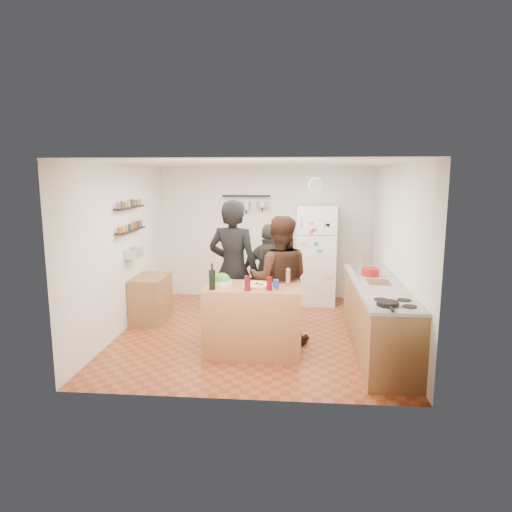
# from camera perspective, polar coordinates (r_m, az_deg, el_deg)

# --- Properties ---
(room_shell) EXTENTS (4.20, 4.20, 4.20)m
(room_shell) POSITION_cam_1_polar(r_m,az_deg,el_deg) (7.03, 0.21, 1.21)
(room_shell) COLOR brown
(room_shell) RESTS_ON ground
(prep_island) EXTENTS (1.25, 0.72, 0.91)m
(prep_island) POSITION_cam_1_polar(r_m,az_deg,el_deg) (6.06, -0.33, -7.96)
(prep_island) COLOR #A7633D
(prep_island) RESTS_ON floor
(pizza_board) EXTENTS (0.42, 0.34, 0.02)m
(pizza_board) POSITION_cam_1_polar(r_m,az_deg,el_deg) (5.91, 0.42, -3.75)
(pizza_board) COLOR olive
(pizza_board) RESTS_ON prep_island
(pizza) EXTENTS (0.34, 0.34, 0.02)m
(pizza) POSITION_cam_1_polar(r_m,az_deg,el_deg) (5.91, 0.42, -3.57)
(pizza) COLOR beige
(pizza) RESTS_ON pizza_board
(salad_bowl) EXTENTS (0.28, 0.28, 0.06)m
(salad_bowl) POSITION_cam_1_polar(r_m,az_deg,el_deg) (6.03, -4.27, -3.32)
(salad_bowl) COLOR silver
(salad_bowl) RESTS_ON prep_island
(wine_bottle) EXTENTS (0.08, 0.08, 0.25)m
(wine_bottle) POSITION_cam_1_polar(r_m,az_deg,el_deg) (5.77, -5.50, -2.99)
(wine_bottle) COLOR black
(wine_bottle) RESTS_ON prep_island
(wine_glass_near) EXTENTS (0.08, 0.08, 0.18)m
(wine_glass_near) POSITION_cam_1_polar(r_m,az_deg,el_deg) (5.69, -1.07, -3.44)
(wine_glass_near) COLOR #57071A
(wine_glass_near) RESTS_ON prep_island
(wine_glass_far) EXTENTS (0.07, 0.07, 0.17)m
(wine_glass_far) POSITION_cam_1_polar(r_m,az_deg,el_deg) (5.71, 1.68, -3.46)
(wine_glass_far) COLOR #60080C
(wine_glass_far) RESTS_ON prep_island
(pepper_mill) EXTENTS (0.06, 0.06, 0.19)m
(pepper_mill) POSITION_cam_1_polar(r_m,az_deg,el_deg) (5.94, 4.04, -2.86)
(pepper_mill) COLOR brown
(pepper_mill) RESTS_ON prep_island
(salt_canister) EXTENTS (0.07, 0.07, 0.12)m
(salt_canister) POSITION_cam_1_polar(r_m,az_deg,el_deg) (5.79, 2.51, -3.55)
(salt_canister) COLOR navy
(salt_canister) RESTS_ON prep_island
(person_left) EXTENTS (0.81, 0.62, 2.01)m
(person_left) POSITION_cam_1_polar(r_m,az_deg,el_deg) (6.54, -2.86, -1.67)
(person_left) COLOR black
(person_left) RESTS_ON floor
(person_center) EXTENTS (0.87, 0.68, 1.79)m
(person_center) POSITION_cam_1_polar(r_m,az_deg,el_deg) (6.38, 2.94, -2.97)
(person_center) COLOR black
(person_center) RESTS_ON floor
(person_back) EXTENTS (1.01, 0.59, 1.62)m
(person_back) POSITION_cam_1_polar(r_m,az_deg,el_deg) (6.97, 1.73, -2.57)
(person_back) COLOR #2A2725
(person_back) RESTS_ON floor
(counter_run) EXTENTS (0.63, 2.63, 0.90)m
(counter_run) POSITION_cam_1_polar(r_m,az_deg,el_deg) (6.37, 15.01, -7.46)
(counter_run) COLOR #9E7042
(counter_run) RESTS_ON floor
(stove_top) EXTENTS (0.60, 0.62, 0.02)m
(stove_top) POSITION_cam_1_polar(r_m,az_deg,el_deg) (5.35, 16.97, -5.78)
(stove_top) COLOR white
(stove_top) RESTS_ON counter_run
(skillet) EXTENTS (0.24, 0.24, 0.05)m
(skillet) POSITION_cam_1_polar(r_m,az_deg,el_deg) (5.23, 16.13, -5.74)
(skillet) COLOR black
(skillet) RESTS_ON stove_top
(sink) EXTENTS (0.50, 0.80, 0.03)m
(sink) POSITION_cam_1_polar(r_m,az_deg,el_deg) (7.07, 14.01, -1.81)
(sink) COLOR silver
(sink) RESTS_ON counter_run
(cutting_board) EXTENTS (0.30, 0.40, 0.02)m
(cutting_board) POSITION_cam_1_polar(r_m,az_deg,el_deg) (6.33, 15.07, -3.26)
(cutting_board) COLOR brown
(cutting_board) RESTS_ON counter_run
(red_bowl) EXTENTS (0.25, 0.25, 0.10)m
(red_bowl) POSITION_cam_1_polar(r_m,az_deg,el_deg) (6.70, 14.09, -1.95)
(red_bowl) COLOR #9F1512
(red_bowl) RESTS_ON counter_run
(fridge) EXTENTS (0.70, 0.68, 1.80)m
(fridge) POSITION_cam_1_polar(r_m,az_deg,el_deg) (8.42, 7.45, 0.17)
(fridge) COLOR white
(fridge) RESTS_ON floor
(wall_clock) EXTENTS (0.30, 0.03, 0.30)m
(wall_clock) POSITION_cam_1_polar(r_m,az_deg,el_deg) (8.63, 7.55, 8.75)
(wall_clock) COLOR silver
(wall_clock) RESTS_ON back_wall
(spice_shelf_lower) EXTENTS (0.12, 1.00, 0.02)m
(spice_shelf_lower) POSITION_cam_1_polar(r_m,az_deg,el_deg) (7.24, -15.36, 3.10)
(spice_shelf_lower) COLOR black
(spice_shelf_lower) RESTS_ON left_wall
(spice_shelf_upper) EXTENTS (0.12, 1.00, 0.02)m
(spice_shelf_upper) POSITION_cam_1_polar(r_m,az_deg,el_deg) (7.21, -15.48, 5.86)
(spice_shelf_upper) COLOR black
(spice_shelf_upper) RESTS_ON left_wall
(produce_basket) EXTENTS (0.18, 0.35, 0.14)m
(produce_basket) POSITION_cam_1_polar(r_m,az_deg,el_deg) (7.28, -15.01, 0.36)
(produce_basket) COLOR silver
(produce_basket) RESTS_ON left_wall
(side_table) EXTENTS (0.50, 0.80, 0.73)m
(side_table) POSITION_cam_1_polar(r_m,az_deg,el_deg) (7.61, -12.99, -5.18)
(side_table) COLOR olive
(side_table) RESTS_ON floor
(pot_rack) EXTENTS (0.90, 0.04, 0.04)m
(pot_rack) POSITION_cam_1_polar(r_m,az_deg,el_deg) (8.60, -1.22, 7.50)
(pot_rack) COLOR black
(pot_rack) RESTS_ON back_wall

